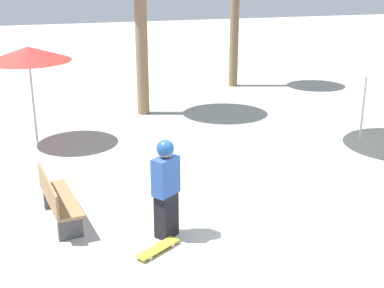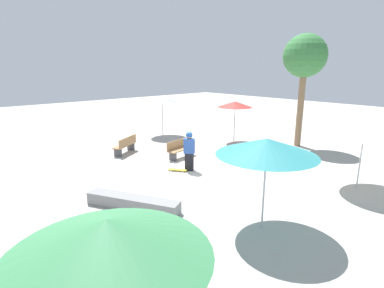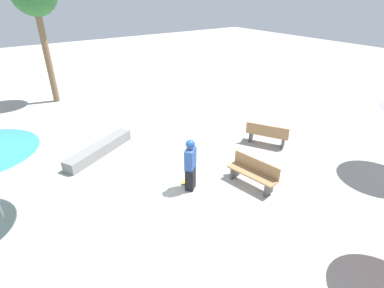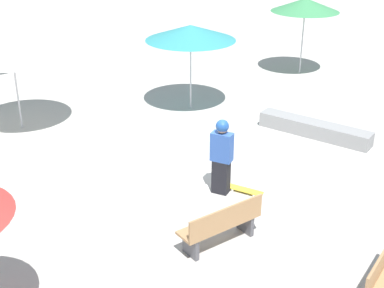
% 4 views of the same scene
% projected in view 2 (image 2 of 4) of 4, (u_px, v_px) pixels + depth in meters
% --- Properties ---
extents(ground_plane, '(60.00, 60.00, 0.00)m').
position_uv_depth(ground_plane, '(195.00, 176.00, 11.86)').
color(ground_plane, '#ADA8A0').
extents(skater_main, '(0.49, 0.46, 1.65)m').
position_uv_depth(skater_main, '(189.00, 150.00, 12.37)').
color(skater_main, black).
rests_on(skater_main, ground_plane).
extents(skateboard, '(0.77, 0.62, 0.07)m').
position_uv_depth(skateboard, '(177.00, 170.00, 12.46)').
color(skateboard, gold).
rests_on(skateboard, ground_plane).
extents(concrete_ledge, '(2.88, 1.85, 0.39)m').
position_uv_depth(concrete_ledge, '(133.00, 203.00, 9.10)').
color(concrete_ledge, gray).
rests_on(concrete_ledge, ground_plane).
extents(bench_near, '(0.71, 1.65, 0.85)m').
position_uv_depth(bench_near, '(181.00, 149.00, 14.29)').
color(bench_near, '#47474C').
rests_on(bench_near, ground_plane).
extents(bench_far, '(1.18, 1.61, 0.85)m').
position_uv_depth(bench_far, '(125.00, 145.00, 14.96)').
color(bench_far, '#47474C').
rests_on(bench_far, ground_plane).
extents(shade_umbrella_teal, '(2.58, 2.58, 2.47)m').
position_uv_depth(shade_umbrella_teal, '(267.00, 147.00, 7.51)').
color(shade_umbrella_teal, '#B7B7BC').
rests_on(shade_umbrella_teal, ground_plane).
extents(shade_umbrella_white, '(2.63, 2.63, 2.34)m').
position_uv_depth(shade_umbrella_white, '(365.00, 130.00, 10.16)').
color(shade_umbrella_white, '#B7B7BC').
rests_on(shade_umbrella_white, ground_plane).
extents(shade_umbrella_grey, '(2.21, 2.21, 2.48)m').
position_uv_depth(shade_umbrella_grey, '(162.00, 99.00, 18.51)').
color(shade_umbrella_grey, '#B7B7BC').
rests_on(shade_umbrella_grey, ground_plane).
extents(shade_umbrella_green, '(2.33, 2.33, 2.62)m').
position_uv_depth(shade_umbrella_green, '(107.00, 238.00, 3.21)').
color(shade_umbrella_green, '#B7B7BC').
rests_on(shade_umbrella_green, ground_plane).
extents(shade_umbrella_red, '(1.95, 1.95, 2.34)m').
position_uv_depth(shade_umbrella_red, '(235.00, 104.00, 16.96)').
color(shade_umbrella_red, '#B7B7BC').
rests_on(shade_umbrella_red, ground_plane).
extents(palm_tree_center_right, '(2.22, 2.22, 5.90)m').
position_uv_depth(palm_tree_center_right, '(305.00, 58.00, 15.42)').
color(palm_tree_center_right, '#896B4C').
rests_on(palm_tree_center_right, ground_plane).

